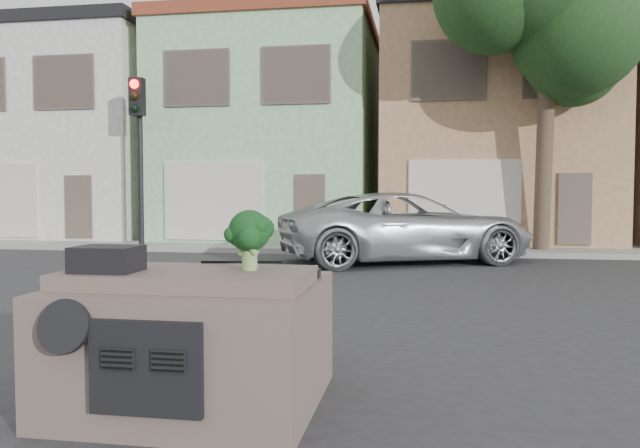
# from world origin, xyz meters

# --- Properties ---
(ground_plane) EXTENTS (120.00, 120.00, 0.00)m
(ground_plane) POSITION_xyz_m (0.00, 0.00, 0.00)
(ground_plane) COLOR #303033
(ground_plane) RESTS_ON ground
(sidewalk) EXTENTS (40.00, 3.00, 0.15)m
(sidewalk) POSITION_xyz_m (0.00, 10.50, 0.07)
(sidewalk) COLOR gray
(sidewalk) RESTS_ON ground
(townhouse_white) EXTENTS (7.20, 8.20, 7.55)m
(townhouse_white) POSITION_xyz_m (-11.00, 14.50, 3.77)
(townhouse_white) COLOR silver
(townhouse_white) RESTS_ON ground
(townhouse_mint) EXTENTS (7.20, 8.20, 7.55)m
(townhouse_mint) POSITION_xyz_m (-3.50, 14.50, 3.77)
(townhouse_mint) COLOR #9BD498
(townhouse_mint) RESTS_ON ground
(townhouse_tan) EXTENTS (7.20, 8.20, 7.55)m
(townhouse_tan) POSITION_xyz_m (4.00, 14.50, 3.77)
(townhouse_tan) COLOR tan
(townhouse_tan) RESTS_ON ground
(silver_pickup) EXTENTS (6.80, 5.10, 1.72)m
(silver_pickup) POSITION_xyz_m (1.41, 7.57, 0.00)
(silver_pickup) COLOR #B3B6BB
(silver_pickup) RESTS_ON ground
(traffic_signal) EXTENTS (0.40, 0.40, 5.10)m
(traffic_signal) POSITION_xyz_m (-6.50, 9.50, 2.55)
(traffic_signal) COLOR black
(traffic_signal) RESTS_ON ground
(tree_near) EXTENTS (4.40, 4.00, 8.50)m
(tree_near) POSITION_xyz_m (5.00, 9.80, 4.25)
(tree_near) COLOR #1D3E19
(tree_near) RESTS_ON ground
(car_dashboard) EXTENTS (2.00, 1.80, 1.12)m
(car_dashboard) POSITION_xyz_m (0.00, -3.00, 0.56)
(car_dashboard) COLOR #66554C
(car_dashboard) RESTS_ON ground
(instrument_hump) EXTENTS (0.48, 0.38, 0.20)m
(instrument_hump) POSITION_xyz_m (-0.58, -3.35, 1.22)
(instrument_hump) COLOR black
(instrument_hump) RESTS_ON car_dashboard
(wiper_arm) EXTENTS (0.69, 0.15, 0.02)m
(wiper_arm) POSITION_xyz_m (0.28, -2.62, 1.13)
(wiper_arm) COLOR black
(wiper_arm) RESTS_ON car_dashboard
(broccoli) EXTENTS (0.43, 0.43, 0.49)m
(broccoli) POSITION_xyz_m (0.48, -3.07, 1.36)
(broccoli) COLOR black
(broccoli) RESTS_ON car_dashboard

